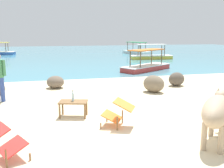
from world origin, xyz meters
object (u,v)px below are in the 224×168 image
boat_red (146,66)px  boat_white (136,51)px  low_bench_table (73,104)px  boat_yellow (151,56)px  deck_chair_far (118,111)px  cow (218,110)px  deck_chair_near (3,142)px  bottle (73,97)px

boat_red → boat_white: bearing=-138.2°
low_bench_table → boat_red: bearing=72.4°
boat_red → boat_yellow: same height
low_bench_table → deck_chair_far: 1.42m
cow → boat_yellow: (5.38, 16.88, -0.47)m
deck_chair_near → boat_red: (6.61, 10.25, -0.13)m
bottle → boat_yellow: (8.12, 14.43, -0.31)m
boat_white → low_bench_table: bearing=-43.1°
cow → bottle: size_ratio=5.59×
low_bench_table → deck_chair_far: size_ratio=0.92×
boat_yellow → boat_white: size_ratio=0.98×
deck_chair_far → boat_white: bearing=-81.0°
bottle → boat_white: boat_white is taller
low_bench_table → boat_white: (8.58, 19.89, -0.11)m
low_bench_table → deck_chair_far: deck_chair_far is taller
low_bench_table → boat_red: boat_red is taller
boat_red → boat_white: size_ratio=0.97×
low_bench_table → bottle: bottle is taller
boat_red → boat_yellow: (2.94, 6.45, 0.00)m
cow → boat_white: size_ratio=0.43×
bottle → deck_chair_far: bearing=-45.8°
bottle → deck_chair_near: bottle is taller
low_bench_table → boat_white: size_ratio=0.22×
low_bench_table → boat_yellow: bearing=76.0°
low_bench_table → deck_chair_near: 2.67m
boat_yellow → boat_white: (0.46, 5.44, 0.00)m
low_bench_table → deck_chair_near: (-1.43, -2.25, 0.02)m
low_bench_table → deck_chair_near: bearing=-107.1°
cow → bottle: bearing=92.2°
cow → boat_red: size_ratio=0.44×
cow → deck_chair_far: cow is taller
deck_chair_far → bottle: bearing=-16.8°
cow → low_bench_table: size_ratio=1.95×
boat_yellow → boat_red: bearing=-109.2°
cow → deck_chair_far: size_ratio=1.78×
cow → deck_chair_near: size_ratio=1.79×
boat_red → cow: bearing=44.6°
deck_chair_far → boat_red: boat_red is taller
boat_red → bottle: bearing=24.7°
deck_chair_far → low_bench_table: bearing=-16.5°
boat_white → boat_red: bearing=-35.7°
low_bench_table → boat_white: bearing=82.0°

